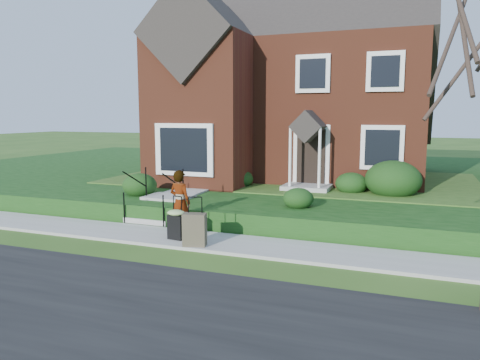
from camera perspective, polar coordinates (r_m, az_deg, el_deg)
The scene contains 11 objects.
ground at distance 11.84m, azimuth -3.53°, elevation -7.72°, with size 120.00×120.00×0.00m, color #2D5119.
street at distance 7.84m, azimuth -19.47°, elevation -16.58°, with size 60.00×6.00×0.01m, color black.
sidewalk at distance 11.83m, azimuth -3.53°, elevation -7.53°, with size 60.00×1.60×0.08m, color #9E9B93.
terrace at distance 21.48m, azimuth 18.74°, elevation -0.19°, with size 44.00×20.00×0.60m, color #113A0F.
walkway at distance 17.18m, azimuth -4.26°, elevation -0.64°, with size 1.20×6.00×0.06m, color #9E9B93.
main_house at distance 20.68m, azimuth 7.17°, elevation 13.66°, with size 10.40×10.20×9.40m.
front_steps at distance 14.46m, azimuth -9.57°, elevation -3.00°, with size 1.40×2.02×1.50m.
foundation_shrubs at distance 16.00m, azimuth 5.11°, elevation 0.51°, with size 9.80×4.42×1.26m.
woman at distance 12.31m, azimuth -7.32°, elevation -2.71°, with size 0.62×0.41×1.70m, color #999999.
suitcase_black at distance 11.91m, azimuth -7.78°, elevation -5.17°, with size 0.50×0.43×1.10m.
suitcase_olive at distance 11.28m, azimuth -5.56°, elevation -6.04°, with size 0.60×0.42×1.18m.
Camera 1 is at (4.73, -10.37, 3.21)m, focal length 35.00 mm.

